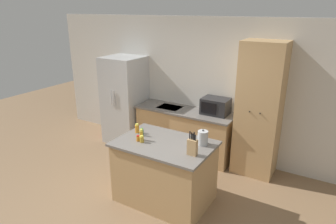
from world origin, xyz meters
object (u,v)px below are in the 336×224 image
Objects in this scene: knife_block at (192,147)px; spice_bottle_amber_oil at (141,135)px; spice_bottle_green_herb at (138,138)px; fire_extinguisher at (106,128)px; microwave at (216,106)px; pantry_cabinet at (259,110)px; kettle at (203,138)px; refrigerator at (125,100)px; spice_bottle_short_red at (137,129)px; spice_bottle_pale_salt at (142,139)px; spice_bottle_tall_dark at (142,132)px.

spice_bottle_amber_oil is at bearing 177.23° from knife_block.
spice_bottle_green_herb is 0.21× the size of fire_extinguisher.
microwave is 1.78m from spice_bottle_green_herb.
pantry_cabinet is 1.36m from kettle.
pantry_cabinet is at bearing 52.09° from spice_bottle_amber_oil.
refrigerator reaches higher than knife_block.
microwave is 2.11× the size of kettle.
spice_bottle_pale_salt is at bearing -42.87° from spice_bottle_short_red.
spice_bottle_amber_oil is at bearing -40.77° from spice_bottle_short_red.
knife_block is (2.34, -1.54, 0.15)m from refrigerator.
microwave is at bearing 76.72° from spice_bottle_pale_salt.
spice_bottle_green_herb is 2.63m from fire_extinguisher.
microwave reaches higher than spice_bottle_green_herb.
spice_bottle_pale_salt is (0.13, -0.19, -0.01)m from spice_bottle_tall_dark.
spice_bottle_short_red is 1.59× the size of spice_bottle_green_herb.
spice_bottle_tall_dark is 0.79× the size of spice_bottle_short_red.
knife_block reaches higher than fire_extinguisher.
spice_bottle_amber_oil is (0.09, -0.13, 0.03)m from spice_bottle_tall_dark.
knife_block is at bearing -103.99° from pantry_cabinet.
pantry_cabinet is 5.33× the size of fire_extinguisher.
pantry_cabinet is 9.94× the size of kettle.
spice_bottle_pale_salt is (-1.20, -1.66, -0.15)m from pantry_cabinet.
fire_extinguisher is at bearing 144.60° from spice_bottle_pale_salt.
kettle is (0.37, -1.35, -0.02)m from microwave.
kettle reaches higher than spice_bottle_pale_salt.
refrigerator is at bearing 134.52° from spice_bottle_short_red.
spice_bottle_pale_salt is at bearing -55.10° from spice_bottle_tall_dark.
microwave is at bearing 4.81° from refrigerator.
spice_bottle_pale_salt is at bearing -154.66° from kettle.
knife_block is 1.43× the size of kettle.
spice_bottle_tall_dark is at bearing 169.33° from knife_block.
spice_bottle_amber_oil reaches higher than spice_bottle_short_red.
pantry_cabinet is at bearing 2.99° from fire_extinguisher.
fire_extinguisher is at bearing 152.99° from knife_block.
refrigerator is 1.97m from spice_bottle_tall_dark.
knife_block is at bearing -12.06° from spice_bottle_short_red.
spice_bottle_green_herb is (-1.26, -1.66, -0.16)m from pantry_cabinet.
kettle is (0.78, 0.37, 0.06)m from spice_bottle_pale_salt.
spice_bottle_tall_dark is at bearing 109.27° from spice_bottle_green_herb.
pantry_cabinet reaches higher than microwave.
knife_block is 0.76× the size of fire_extinguisher.
spice_bottle_amber_oil reaches higher than spice_bottle_green_herb.
refrigerator is 7.95× the size of kettle.
refrigerator is at bearing 136.14° from spice_bottle_tall_dark.
microwave reaches higher than kettle.
refrigerator is 5.58× the size of knife_block.
pantry_cabinet reaches higher than spice_bottle_amber_oil.
microwave is 5.39× the size of spice_bottle_green_herb.
pantry_cabinet is at bearing 44.13° from spice_bottle_short_red.
pantry_cabinet reaches higher than spice_bottle_pale_salt.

